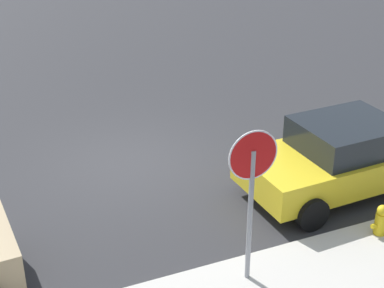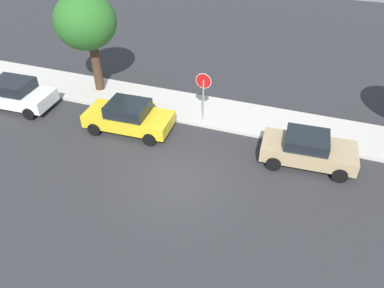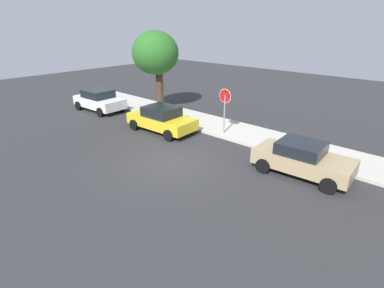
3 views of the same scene
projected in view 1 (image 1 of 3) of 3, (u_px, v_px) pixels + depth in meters
name	position (u px, v px, depth m)	size (l,w,h in m)	color
ground_plane	(131.00, 163.00, 13.08)	(60.00, 60.00, 0.00)	#2D2D30
stop_sign	(252.00, 183.00, 8.60)	(0.78, 0.08, 2.71)	gray
parked_car_yellow	(345.00, 156.00, 11.77)	(4.30, 2.21, 1.51)	yellow
fire_hydrant	(381.00, 223.00, 10.33)	(0.30, 0.22, 0.72)	gold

